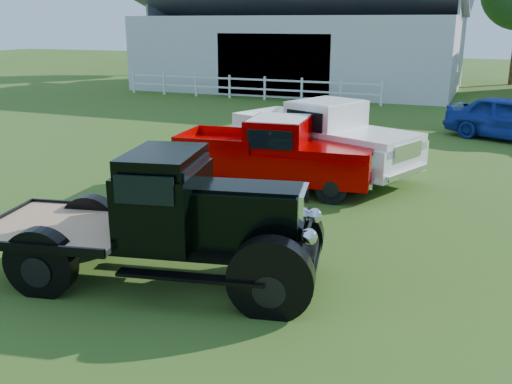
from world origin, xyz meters
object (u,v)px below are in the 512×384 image
at_px(white_pickup, 323,139).
at_px(misc_car_blue, 512,119).
at_px(vintage_flatbed, 159,217).
at_px(red_pickup, 275,153).

bearing_deg(white_pickup, misc_car_blue, 77.47).
relative_size(white_pickup, misc_car_blue, 1.20).
relative_size(vintage_flatbed, white_pickup, 1.00).
relative_size(red_pickup, misc_car_blue, 1.11).
height_order(white_pickup, misc_car_blue, white_pickup).
xyz_separation_m(red_pickup, white_pickup, (0.67, 1.79, 0.08)).
height_order(red_pickup, misc_car_blue, red_pickup).
distance_m(red_pickup, white_pickup, 1.91).
bearing_deg(misc_car_blue, vintage_flatbed, -177.81).
height_order(vintage_flatbed, red_pickup, vintage_flatbed).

